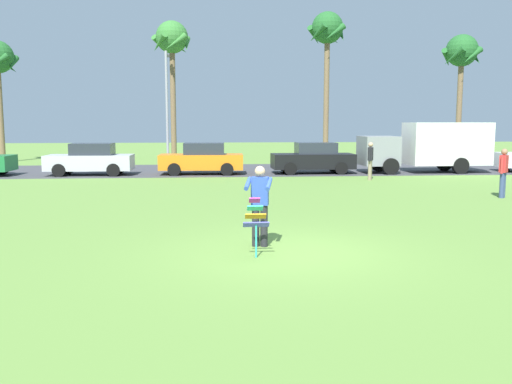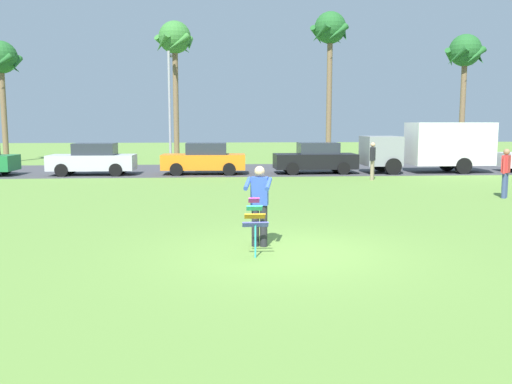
{
  "view_description": "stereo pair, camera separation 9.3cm",
  "coord_description": "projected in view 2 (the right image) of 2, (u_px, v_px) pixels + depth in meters",
  "views": [
    {
      "loc": [
        -1.53,
        -10.86,
        2.66
      ],
      "look_at": [
        -0.5,
        1.61,
        1.05
      ],
      "focal_mm": 38.39,
      "sensor_mm": 36.0,
      "label": 1
    },
    {
      "loc": [
        -1.44,
        -10.87,
        2.66
      ],
      "look_at": [
        -0.5,
        1.61,
        1.05
      ],
      "focal_mm": 38.39,
      "sensor_mm": 36.0,
      "label": 2
    }
  ],
  "objects": [
    {
      "name": "palm_tree_left_near",
      "position": [
        1.0,
        62.0,
        35.44
      ],
      "size": [
        2.58,
        2.71,
        7.87
      ],
      "color": "brown",
      "rests_on": "ground"
    },
    {
      "name": "palm_tree_right_near",
      "position": [
        175.0,
        44.0,
        35.74
      ],
      "size": [
        2.58,
        2.71,
        9.19
      ],
      "color": "brown",
      "rests_on": "ground"
    },
    {
      "name": "parked_car_orange",
      "position": [
        204.0,
        159.0,
        27.78
      ],
      "size": [
        4.25,
        1.94,
        1.6
      ],
      "color": "orange",
      "rests_on": "ground"
    },
    {
      "name": "person_walker_far",
      "position": [
        372.0,
        160.0,
        25.02
      ],
      "size": [
        0.35,
        0.53,
        1.73
      ],
      "color": "gray",
      "rests_on": "ground"
    },
    {
      "name": "road_strip",
      "position": [
        241.0,
        170.0,
        30.4
      ],
      "size": [
        120.0,
        8.0,
        0.01
      ],
      "primitive_type": "cube",
      "color": "#424247",
      "rests_on": "ground"
    },
    {
      "name": "parked_truck_grey_van",
      "position": [
        434.0,
        146.0,
        28.6
      ],
      "size": [
        6.75,
        2.24,
        2.62
      ],
      "color": "gray",
      "rests_on": "ground"
    },
    {
      "name": "palm_tree_far_left",
      "position": [
        465.0,
        56.0,
        36.16
      ],
      "size": [
        2.58,
        2.71,
        8.4
      ],
      "color": "brown",
      "rests_on": "ground"
    },
    {
      "name": "person_kite_flyer",
      "position": [
        259.0,
        203.0,
        11.62
      ],
      "size": [
        0.64,
        0.73,
        1.73
      ],
      "color": "#26262B",
      "rests_on": "ground"
    },
    {
      "name": "parked_car_black",
      "position": [
        316.0,
        159.0,
        28.21
      ],
      "size": [
        4.24,
        1.9,
        1.6
      ],
      "color": "black",
      "rests_on": "ground"
    },
    {
      "name": "palm_tree_centre_far",
      "position": [
        330.0,
        35.0,
        36.35
      ],
      "size": [
        2.58,
        2.71,
        9.91
      ],
      "color": "brown",
      "rests_on": "ground"
    },
    {
      "name": "person_walker_near",
      "position": [
        506.0,
        172.0,
        19.08
      ],
      "size": [
        0.42,
        0.44,
        1.73
      ],
      "color": "#384772",
      "rests_on": "ground"
    },
    {
      "name": "streetlight_pole",
      "position": [
        170.0,
        100.0,
        34.22
      ],
      "size": [
        0.24,
        1.65,
        7.0
      ],
      "color": "#9E9EA3",
      "rests_on": "ground"
    },
    {
      "name": "ground_plane",
      "position": [
        286.0,
        253.0,
        11.19
      ],
      "size": [
        120.0,
        120.0,
        0.0
      ],
      "primitive_type": "plane",
      "color": "olive"
    },
    {
      "name": "kite_held",
      "position": [
        255.0,
        218.0,
        10.85
      ],
      "size": [
        0.51,
        0.63,
        1.13
      ],
      "color": "#D83399",
      "rests_on": "ground"
    },
    {
      "name": "parked_car_silver",
      "position": [
        93.0,
        160.0,
        27.37
      ],
      "size": [
        4.23,
        1.89,
        1.6
      ],
      "color": "silver",
      "rests_on": "ground"
    }
  ]
}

